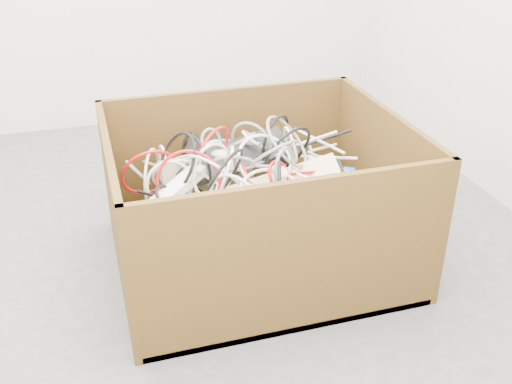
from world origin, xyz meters
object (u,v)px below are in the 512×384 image
object	(u,v)px
cardboard_box	(254,228)
power_strip_left	(173,191)
vga_plug	(349,172)
power_strip_right	(193,224)

from	to	relation	value
cardboard_box	power_strip_left	xyz separation A→B (m)	(-0.31, -0.04, 0.23)
cardboard_box	vga_plug	size ratio (longest dim) A/B	24.01
power_strip_left	power_strip_right	xyz separation A→B (m)	(0.04, -0.14, -0.06)
power_strip_left	vga_plug	xyz separation A→B (m)	(0.69, 0.03, -0.03)
power_strip_left	power_strip_right	distance (m)	0.15
power_strip_left	power_strip_right	size ratio (longest dim) A/B	1.07
power_strip_right	vga_plug	bearing A→B (deg)	48.62
cardboard_box	vga_plug	world-z (taller)	cardboard_box
cardboard_box	vga_plug	bearing A→B (deg)	-1.59
power_strip_left	vga_plug	world-z (taller)	power_strip_left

